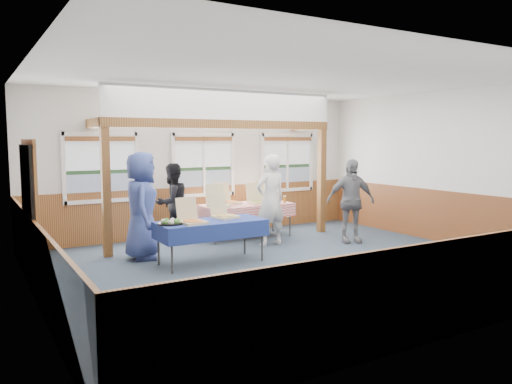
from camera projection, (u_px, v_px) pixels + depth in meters
floor at (288, 266)px, 8.61m from camera, size 8.00×8.00×0.00m
ceiling at (289, 77)px, 8.27m from camera, size 8.00×8.00×0.00m
wall_back at (203, 165)px, 11.44m from camera, size 8.00×0.00×8.00m
wall_front at (469, 192)px, 5.44m from camera, size 8.00×0.00×8.00m
wall_left at (32, 184)px, 6.42m from camera, size 0.00×8.00×8.00m
wall_right at (446, 167)px, 10.46m from camera, size 0.00×8.00×8.00m
wainscot_back at (204, 210)px, 11.53m from camera, size 7.98×0.05×1.10m
wainscot_front at (463, 285)px, 5.57m from camera, size 7.98×0.05×1.10m
wainscot_left at (37, 264)px, 6.55m from camera, size 0.05×6.98×1.10m
wainscot_right at (444, 217)px, 10.55m from camera, size 0.05×6.98×1.10m
cased_opening at (29, 217)px, 7.27m from camera, size 0.06×1.30×2.10m
window_left at (101, 164)px, 10.24m from camera, size 1.56×0.10×1.46m
window_mid at (204, 161)px, 11.40m from camera, size 1.56×0.10×1.46m
window_right at (287, 159)px, 12.55m from camera, size 1.56×0.10×1.46m
post_left at (106, 193)px, 9.19m from camera, size 0.15×0.15×2.40m
post_right at (322, 181)px, 11.71m from camera, size 0.15×0.15×2.40m
cross_beam at (226, 124)px, 10.32m from camera, size 5.15×0.18×0.18m
table_left at (211, 224)px, 8.75m from camera, size 2.06×1.50×0.76m
table_right at (246, 206)px, 11.02m from camera, size 2.22×1.75×0.76m
pizza_box_a at (192, 220)px, 8.44m from camera, size 0.43×0.51×0.43m
pizza_box_b at (224, 214)px, 9.05m from camera, size 0.47×0.54×0.42m
pizza_box_c at (218, 204)px, 10.55m from camera, size 0.48×0.56×0.46m
pizza_box_d at (228, 201)px, 10.99m from camera, size 0.51×0.59×0.46m
pizza_box_e at (258, 201)px, 11.07m from camera, size 0.46×0.54×0.44m
pizza_box_f at (268, 198)px, 11.46m from camera, size 0.46×0.54×0.46m
veggie_tray at (170, 222)px, 8.36m from camera, size 0.43×0.43×0.10m
drink_glass at (285, 199)px, 11.22m from camera, size 0.07×0.07×0.15m
woman_white at (270, 200)px, 10.22m from camera, size 0.70×0.48×1.87m
woman_black at (172, 203)px, 10.51m from camera, size 0.98×0.87×1.68m
man_blue at (142, 206)px, 9.04m from camera, size 0.88×1.10×1.96m
person_grey at (351, 201)px, 10.52m from camera, size 1.12×0.78×1.77m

